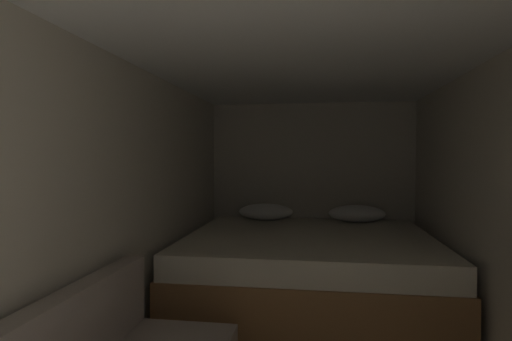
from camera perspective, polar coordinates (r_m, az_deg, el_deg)
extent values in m
cube|color=beige|center=(4.82, 7.64, -2.70)|extent=(2.40, 0.05, 2.00)
cube|color=beige|center=(2.69, -19.45, -6.39)|extent=(0.05, 4.87, 2.00)
cube|color=white|center=(2.44, 6.80, 17.26)|extent=(2.40, 4.87, 0.05)
cube|color=olive|center=(3.90, 7.33, -15.12)|extent=(2.18, 2.00, 0.49)
cube|color=beige|center=(3.81, 7.35, -10.16)|extent=(2.14, 1.96, 0.19)
ellipsoid|color=white|center=(4.58, 1.37, -5.74)|extent=(0.60, 0.36, 0.18)
ellipsoid|color=white|center=(4.56, 13.78, -5.82)|extent=(0.60, 0.36, 0.18)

